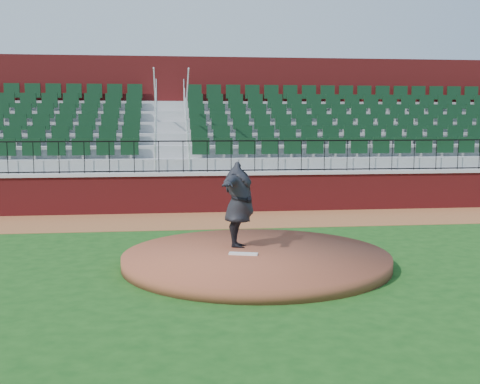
% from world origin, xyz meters
% --- Properties ---
extents(ground, '(90.00, 90.00, 0.00)m').
position_xyz_m(ground, '(0.00, 0.00, 0.00)').
color(ground, '#154313').
rests_on(ground, ground).
extents(warning_track, '(34.00, 3.20, 0.01)m').
position_xyz_m(warning_track, '(0.00, 5.40, 0.01)').
color(warning_track, brown).
rests_on(warning_track, ground).
extents(field_wall, '(34.00, 0.35, 1.20)m').
position_xyz_m(field_wall, '(0.00, 7.00, 0.60)').
color(field_wall, maroon).
rests_on(field_wall, ground).
extents(wall_cap, '(34.00, 0.45, 0.10)m').
position_xyz_m(wall_cap, '(0.00, 7.00, 1.25)').
color(wall_cap, '#B7B7B7').
rests_on(wall_cap, field_wall).
extents(wall_railing, '(34.00, 0.05, 1.00)m').
position_xyz_m(wall_railing, '(0.00, 7.00, 1.80)').
color(wall_railing, black).
rests_on(wall_railing, wall_cap).
extents(seating_stands, '(34.00, 5.10, 4.60)m').
position_xyz_m(seating_stands, '(0.00, 9.72, 2.30)').
color(seating_stands, gray).
rests_on(seating_stands, ground).
extents(concourse_wall, '(34.00, 0.50, 5.50)m').
position_xyz_m(concourse_wall, '(0.00, 12.52, 2.75)').
color(concourse_wall, maroon).
rests_on(concourse_wall, ground).
extents(pitchers_mound, '(5.47, 5.47, 0.25)m').
position_xyz_m(pitchers_mound, '(0.11, -0.32, 0.12)').
color(pitchers_mound, brown).
rests_on(pitchers_mound, ground).
extents(pitching_rubber, '(0.60, 0.31, 0.04)m').
position_xyz_m(pitching_rubber, '(-0.17, -0.44, 0.27)').
color(pitching_rubber, silver).
rests_on(pitching_rubber, pitchers_mound).
extents(pitcher, '(1.22, 2.34, 1.84)m').
position_xyz_m(pitcher, '(-0.16, 0.34, 1.17)').
color(pitcher, black).
rests_on(pitcher, pitchers_mound).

